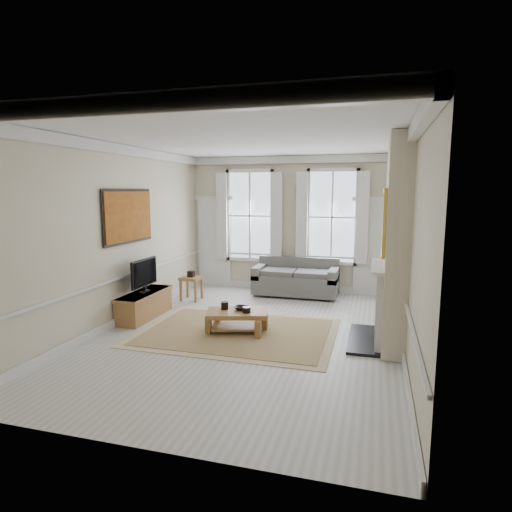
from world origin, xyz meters
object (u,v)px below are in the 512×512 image
(coffee_table, at_px, (237,315))
(side_table, at_px, (191,281))
(tv_stand, at_px, (145,305))
(sofa, at_px, (296,280))

(coffee_table, bearing_deg, side_table, 115.75)
(coffee_table, relative_size, tv_stand, 0.83)
(side_table, bearing_deg, sofa, 26.96)
(tv_stand, bearing_deg, sofa, 46.20)
(side_table, bearing_deg, tv_stand, -101.86)
(sofa, xyz_separation_m, tv_stand, (-2.61, -2.72, -0.11))
(side_table, xyz_separation_m, coffee_table, (1.77, -1.94, -0.12))
(sofa, relative_size, tv_stand, 1.38)
(sofa, xyz_separation_m, side_table, (-2.28, -1.16, 0.07))
(side_table, height_order, coffee_table, side_table)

